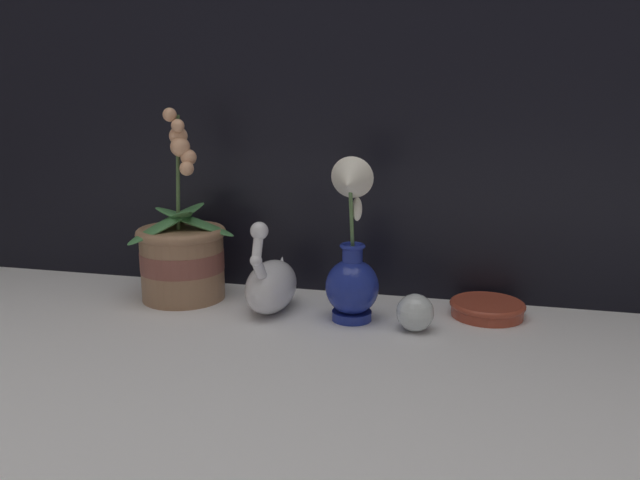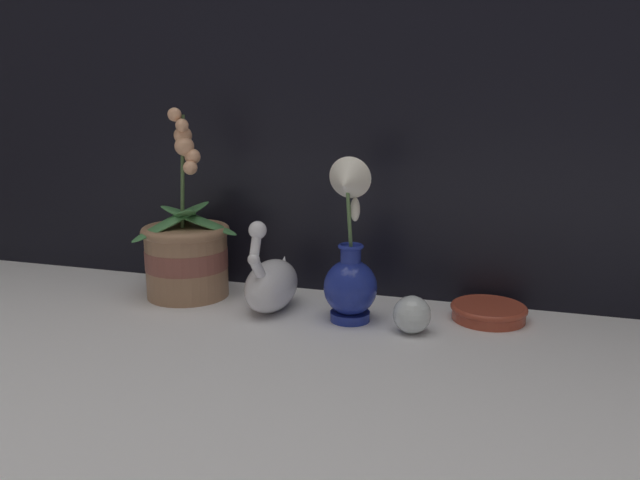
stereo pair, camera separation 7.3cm
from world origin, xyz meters
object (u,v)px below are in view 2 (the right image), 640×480
Objects in this scene: orchid_potted_plant at (187,252)px; glass_sphere at (412,315)px; blue_vase at (350,268)px; amber_dish at (489,311)px; swan_figurine at (272,283)px.

orchid_potted_plant is 5.76× the size of glass_sphere.
blue_vase is 0.14m from glass_sphere.
amber_dish is (0.62, 0.04, -0.08)m from orchid_potted_plant.
glass_sphere is (0.49, -0.08, -0.06)m from orchid_potted_plant.
amber_dish is at bearing 9.53° from swan_figurine.
glass_sphere is 0.47× the size of amber_dish.
blue_vase is at bearing -160.35° from amber_dish.
orchid_potted_plant reaches higher than glass_sphere.
blue_vase is 2.17× the size of amber_dish.
orchid_potted_plant is at bearing -176.70° from amber_dish.
amber_dish is (0.13, 0.11, -0.02)m from glass_sphere.
swan_figurine is 1.34× the size of amber_dish.
orchid_potted_plant is 0.50m from glass_sphere.
blue_vase is 0.28m from amber_dish.
blue_vase is 4.56× the size of glass_sphere.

